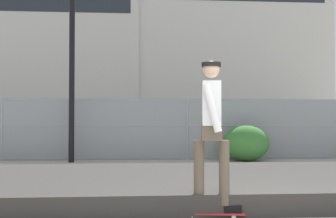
{
  "coord_description": "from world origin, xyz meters",
  "views": [
    {
      "loc": [
        -1.56,
        -3.83,
        1.2
      ],
      "look_at": [
        -0.82,
        5.8,
        1.46
      ],
      "focal_mm": 44.39,
      "sensor_mm": 36.0,
      "label": 1
    }
  ],
  "objects": [
    {
      "name": "parked_car_near",
      "position": [
        -3.99,
        12.59,
        0.84
      ],
      "size": [
        4.5,
        2.14,
        1.66
      ],
      "color": "maroon",
      "rests_on": "ground_plane"
    },
    {
      "name": "skateboard",
      "position": [
        -0.64,
        1.23,
        0.06
      ],
      "size": [
        0.82,
        0.31,
        0.07
      ],
      "color": "#B22D2D",
      "rests_on": "ground_plane"
    },
    {
      "name": "parked_car_mid",
      "position": [
        1.87,
        12.5,
        0.84
      ],
      "size": [
        4.5,
        2.15,
        1.66
      ],
      "color": "navy",
      "rests_on": "ground_plane"
    },
    {
      "name": "gravel_berm",
      "position": [
        0.0,
        3.04,
        0.15
      ],
      "size": [
        14.14,
        3.77,
        0.29
      ],
      "primitive_type": "cube",
      "color": "#33302D",
      "rests_on": "ground_plane"
    },
    {
      "name": "library_building",
      "position": [
        -12.7,
        48.24,
        11.43
      ],
      "size": [
        22.88,
        13.26,
        22.85
      ],
      "color": "#B2AFA8",
      "rests_on": "ground_plane"
    },
    {
      "name": "office_block",
      "position": [
        6.62,
        47.19,
        12.83
      ],
      "size": [
        29.16,
        10.51,
        25.65
      ],
      "color": "#B2AFA8",
      "rests_on": "ground_plane"
    },
    {
      "name": "chain_fence",
      "position": [
        0.0,
        8.7,
        0.93
      ],
      "size": [
        22.07,
        0.06,
        1.85
      ],
      "color": "gray",
      "rests_on": "ground_plane"
    },
    {
      "name": "skater",
      "position": [
        -0.64,
        1.23,
        1.14
      ],
      "size": [
        0.73,
        0.61,
        1.86
      ],
      "color": "black",
      "rests_on": "skateboard"
    },
    {
      "name": "shrub_center",
      "position": [
        1.65,
        8.11,
        0.52
      ],
      "size": [
        1.35,
        1.1,
        1.04
      ],
      "color": "#336B2D",
      "rests_on": "ground_plane"
    }
  ]
}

